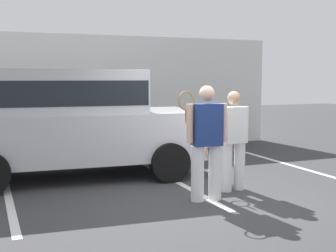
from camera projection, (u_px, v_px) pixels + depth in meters
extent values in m
plane|color=#38383A|center=(208.00, 200.00, 7.07)|extent=(40.00, 40.00, 0.00)
cube|color=silver|center=(8.00, 195.00, 7.37)|extent=(0.12, 4.40, 0.01)
cube|color=silver|center=(173.00, 180.00, 8.46)|extent=(0.12, 4.40, 0.01)
cube|color=silver|center=(300.00, 168.00, 9.55)|extent=(0.12, 4.40, 0.01)
cube|color=white|center=(112.00, 93.00, 12.02)|extent=(9.12, 0.30, 2.99)
cube|color=#4C4C51|center=(115.00, 130.00, 11.94)|extent=(7.66, 0.10, 1.04)
cube|color=brown|center=(120.00, 110.00, 11.92)|extent=(0.90, 0.06, 2.10)
cube|color=#B7B7BC|center=(77.00, 136.00, 8.64)|extent=(4.72, 2.20, 0.90)
cube|color=#B7B7BC|center=(62.00, 91.00, 8.47)|extent=(3.01, 1.95, 0.80)
cube|color=black|center=(62.00, 92.00, 8.47)|extent=(2.96, 1.97, 0.44)
cylinder|color=black|center=(143.00, 147.00, 10.07)|extent=(0.74, 0.31, 0.72)
cylinder|color=black|center=(170.00, 162.00, 8.27)|extent=(0.74, 0.31, 0.72)
cylinder|color=white|center=(215.00, 172.00, 7.06)|extent=(0.20, 0.20, 0.86)
cylinder|color=white|center=(197.00, 174.00, 6.97)|extent=(0.20, 0.20, 0.86)
cube|color=navy|center=(207.00, 125.00, 6.94)|extent=(0.46, 0.31, 0.64)
sphere|color=beige|center=(207.00, 93.00, 6.88)|extent=(0.24, 0.24, 0.24)
cylinder|color=beige|center=(223.00, 122.00, 7.02)|extent=(0.11, 0.11, 0.59)
cylinder|color=beige|center=(190.00, 123.00, 6.85)|extent=(0.11, 0.11, 0.59)
torus|color=olive|center=(186.00, 101.00, 6.84)|extent=(0.29, 0.09, 0.29)
cylinder|color=olive|center=(186.00, 116.00, 6.87)|extent=(0.03, 0.03, 0.20)
cylinder|color=white|center=(239.00, 166.00, 7.71)|extent=(0.19, 0.19, 0.81)
cylinder|color=white|center=(226.00, 167.00, 7.57)|extent=(0.19, 0.19, 0.81)
cube|color=white|center=(234.00, 125.00, 7.56)|extent=(0.45, 0.32, 0.60)
sphere|color=tan|center=(234.00, 98.00, 7.52)|extent=(0.22, 0.22, 0.22)
cylinder|color=tan|center=(246.00, 123.00, 7.69)|extent=(0.10, 0.10, 0.55)
cylinder|color=tan|center=(221.00, 124.00, 7.43)|extent=(0.10, 0.10, 0.55)
torus|color=olive|center=(213.00, 151.00, 7.46)|extent=(0.37, 0.08, 0.37)
cylinder|color=olive|center=(213.00, 137.00, 7.43)|extent=(0.03, 0.03, 0.20)
cylinder|color=#9E5638|center=(227.00, 144.00, 12.09)|extent=(0.43, 0.43, 0.26)
sphere|color=#2D6B28|center=(228.00, 129.00, 12.04)|extent=(0.66, 0.66, 0.66)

